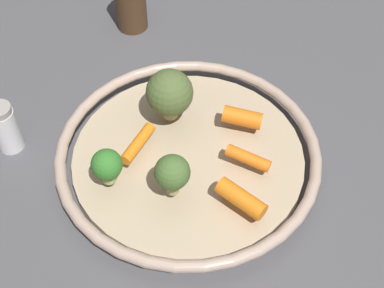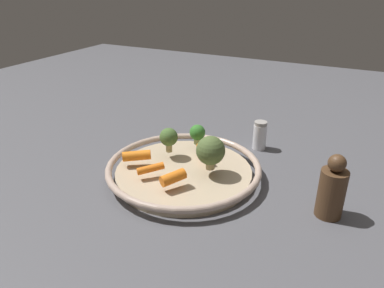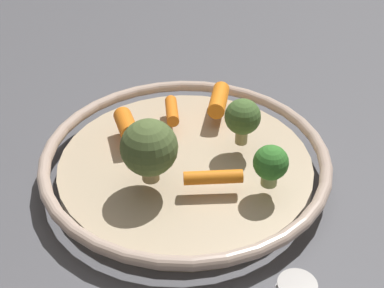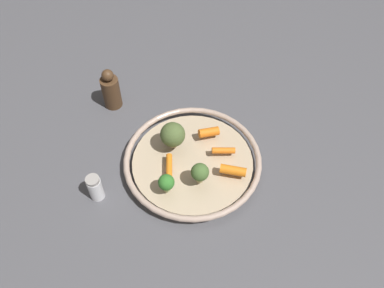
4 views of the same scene
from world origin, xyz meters
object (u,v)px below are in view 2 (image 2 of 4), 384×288
Objects in this scene: broccoli_floret_mid at (169,138)px; broccoli_floret_large at (197,133)px; broccoli_floret_edge at (211,151)px; baby_carrot_left at (173,178)px; salt_shaker at (260,135)px; pepper_mill at (332,189)px; baby_carrot_back at (204,151)px; baby_carrot_near_rim at (137,156)px; serving_bowl at (184,170)px; baby_carrot_center at (151,169)px.

broccoli_floret_large is at bearing 59.98° from broccoli_floret_mid.
baby_carrot_left is at bearing -116.34° from broccoli_floret_edge.
salt_shaker is 0.29m from pepper_mill.
baby_carrot_back is 0.86× the size of salt_shaker.
salt_shaker is (0.20, 0.24, -0.01)m from baby_carrot_near_rim.
baby_carrot_near_rim is (-0.10, -0.03, 0.03)m from serving_bowl.
broccoli_floret_edge is at bearing -101.50° from salt_shaker.
broccoli_floret_large is (0.03, 0.16, 0.02)m from baby_carrot_center.
baby_carrot_back is at bearing -49.79° from broccoli_floret_large.
baby_carrot_near_rim is 0.49× the size of pepper_mill.
broccoli_floret_mid is 0.08m from broccoli_floret_large.
baby_carrot_back is 0.08m from broccoli_floret_mid.
salt_shaker is (0.16, 0.18, -0.03)m from broccoli_floret_mid.
pepper_mill is (0.34, 0.07, 0.01)m from baby_carrot_center.
broccoli_floret_large reaches higher than salt_shaker.
baby_carrot_left is 0.18m from broccoli_floret_large.
broccoli_floret_edge is 0.99× the size of salt_shaker.
broccoli_floret_edge reaches higher than broccoli_floret_large.
baby_carrot_back is at bearing 126.79° from broccoli_floret_edge.
serving_bowl is at bearing -108.90° from baby_carrot_back.
broccoli_floret_mid is at bearing 123.37° from baby_carrot_left.
baby_carrot_center is at bearing -117.59° from baby_carrot_back.
pepper_mill is at bearing 16.26° from baby_carrot_left.
serving_bowl is at bearing 103.32° from baby_carrot_left.
pepper_mill is at bearing 10.95° from baby_carrot_center.
baby_carrot_left is 0.41× the size of pepper_mill.
baby_carrot_left is 0.14m from broccoli_floret_mid.
baby_carrot_center is (-0.06, -0.12, 0.00)m from baby_carrot_back.
baby_carrot_center is 0.17m from broccoli_floret_large.
broccoli_floret_mid is 1.20× the size of broccoli_floret_large.
broccoli_floret_mid is at bearing -163.70° from baby_carrot_back.
baby_carrot_back is at bearing 168.94° from pepper_mill.
baby_carrot_left is 0.70× the size of broccoli_floret_edge.
broccoli_floret_edge reaches higher than baby_carrot_center.
baby_carrot_back is at bearing 16.30° from broccoli_floret_mid.
baby_carrot_near_rim is (-0.12, -0.09, 0.00)m from baby_carrot_back.
broccoli_floret_edge reaches higher than serving_bowl.
serving_bowl is 0.08m from baby_carrot_left.
serving_bowl is 0.08m from baby_carrot_center.
baby_carrot_left is at bearing -21.48° from baby_carrot_near_rim.
baby_carrot_center is (-0.04, -0.06, 0.02)m from serving_bowl.
baby_carrot_center is at bearing -98.69° from broccoli_floret_large.
baby_carrot_center reaches higher than baby_carrot_back.
broccoli_floret_edge is 0.24m from pepper_mill.
serving_bowl is 0.24m from salt_shaker.
baby_carrot_back is at bearing 62.41° from baby_carrot_center.
pepper_mill is (0.39, 0.04, 0.01)m from baby_carrot_near_rim.
serving_bowl is 5.88× the size of broccoli_floret_mid.
baby_carrot_left is at bearing -14.26° from baby_carrot_center.
broccoli_floret_large is at bearing 101.33° from baby_carrot_left.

